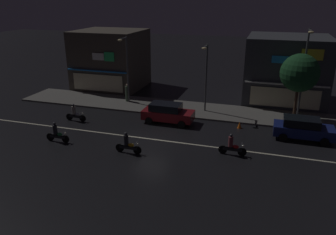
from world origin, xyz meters
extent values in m
plane|color=black|center=(0.00, 0.00, 0.00)|extent=(140.00, 140.00, 0.00)
cube|color=beige|center=(0.00, 0.00, 0.01)|extent=(30.55, 0.16, 0.01)
cube|color=#5B5954|center=(0.00, 7.47, 0.07)|extent=(32.15, 4.49, 0.14)
cube|color=#4C443A|center=(-9.65, 13.16, 3.27)|extent=(7.36, 6.79, 6.54)
cube|color=#268CF2|center=(-9.65, 9.65, 2.60)|extent=(6.99, 0.24, 0.12)
cube|color=white|center=(-9.35, 9.71, 4.14)|extent=(1.34, 0.08, 0.74)
cube|color=#33E572|center=(-8.07, 9.71, 4.19)|extent=(1.12, 0.08, 0.95)
cube|color=beige|center=(-9.65, 9.71, 1.30)|extent=(5.89, 0.06, 1.80)
cube|color=#383A3F|center=(9.65, 13.36, 3.26)|extent=(7.74, 7.18, 6.51)
cube|color=white|center=(9.65, 9.65, 2.60)|extent=(7.35, 0.24, 0.12)
cube|color=#268CF2|center=(9.19, 9.71, 4.81)|extent=(2.08, 0.08, 0.65)
cube|color=yellow|center=(11.48, 9.71, 5.38)|extent=(1.82, 0.08, 0.95)
cube|color=beige|center=(9.65, 9.71, 1.30)|extent=(6.19, 0.06, 1.80)
cylinder|color=#47494C|center=(-5.16, 7.78, 3.35)|extent=(0.16, 0.16, 6.43)
cube|color=#47494C|center=(-5.16, 7.08, 6.47)|extent=(0.10, 1.40, 0.10)
ellipsoid|color=#F9E099|center=(-5.16, 6.38, 6.39)|extent=(0.44, 0.32, 0.20)
cylinder|color=#47494C|center=(2.68, 7.36, 3.19)|extent=(0.16, 0.16, 6.10)
cube|color=#47494C|center=(2.68, 6.66, 6.14)|extent=(0.10, 1.40, 0.10)
ellipsoid|color=#F9E099|center=(2.68, 5.96, 6.06)|extent=(0.44, 0.32, 0.20)
cylinder|color=#47494C|center=(10.79, 7.98, 3.94)|extent=(0.16, 0.16, 7.59)
cube|color=#47494C|center=(10.79, 7.28, 7.63)|extent=(0.10, 1.40, 0.10)
ellipsoid|color=#F9E099|center=(10.79, 6.58, 7.55)|extent=(0.44, 0.32, 0.20)
cylinder|color=#4C664C|center=(-5.38, 7.95, 0.91)|extent=(0.39, 0.39, 1.55)
sphere|color=tan|center=(-5.38, 7.95, 1.80)|extent=(0.22, 0.22, 0.22)
cylinder|color=#473323|center=(10.47, 7.46, 1.53)|extent=(0.24, 0.24, 2.77)
sphere|color=#194723|center=(10.47, 7.46, 4.18)|extent=(3.18, 3.18, 3.18)
cube|color=maroon|center=(0.23, 3.74, 0.69)|extent=(4.30, 1.78, 0.76)
cube|color=black|center=(0.01, 3.74, 1.37)|extent=(2.58, 1.57, 0.60)
cube|color=#F9F2CC|center=(2.34, 4.35, 0.79)|extent=(0.08, 0.20, 0.12)
cube|color=#F9F2CC|center=(2.34, 3.13, 0.79)|extent=(0.08, 0.20, 0.12)
cylinder|color=black|center=(1.64, 4.63, 0.31)|extent=(0.62, 0.20, 0.62)
cylinder|color=black|center=(1.64, 2.85, 0.31)|extent=(0.62, 0.20, 0.62)
cylinder|color=black|center=(-1.19, 4.63, 0.31)|extent=(0.62, 0.20, 0.62)
cylinder|color=black|center=(-1.19, 2.85, 0.31)|extent=(0.62, 0.20, 0.62)
cube|color=navy|center=(10.94, 3.40, 0.69)|extent=(4.30, 1.78, 0.76)
cube|color=black|center=(10.72, 3.40, 1.37)|extent=(2.58, 1.57, 0.60)
cube|color=#F9F2CC|center=(13.05, 4.01, 0.79)|extent=(0.08, 0.20, 0.12)
cube|color=#F9F2CC|center=(13.05, 2.80, 0.79)|extent=(0.08, 0.20, 0.12)
cylinder|color=black|center=(12.36, 4.29, 0.31)|extent=(0.62, 0.20, 0.62)
cylinder|color=black|center=(12.36, 2.51, 0.31)|extent=(0.62, 0.20, 0.62)
cylinder|color=black|center=(9.52, 4.29, 0.31)|extent=(0.62, 0.20, 0.62)
cylinder|color=black|center=(9.52, 2.51, 0.31)|extent=(0.62, 0.20, 0.62)
cylinder|color=black|center=(-5.75, -2.46, 0.30)|extent=(0.60, 0.08, 0.60)
cylinder|color=black|center=(-7.05, -2.46, 0.30)|extent=(0.60, 0.10, 0.60)
cube|color=black|center=(-6.40, -2.46, 0.40)|extent=(1.30, 0.14, 0.20)
ellipsoid|color=#268C3F|center=(-6.20, -2.46, 0.62)|extent=(0.44, 0.26, 0.24)
cube|color=black|center=(-6.60, -2.46, 0.55)|extent=(0.56, 0.22, 0.10)
cylinder|color=slate|center=(-5.80, -2.46, 0.85)|extent=(0.03, 0.60, 0.03)
sphere|color=white|center=(-5.71, -2.46, 0.75)|extent=(0.14, 0.14, 0.14)
cylinder|color=#232328|center=(-6.55, -2.46, 0.95)|extent=(0.32, 0.32, 0.70)
sphere|color=#333338|center=(-6.55, -2.46, 1.41)|extent=(0.22, 0.22, 0.22)
cylinder|color=black|center=(0.00, -2.63, 0.30)|extent=(0.60, 0.08, 0.60)
cylinder|color=black|center=(-1.30, -2.63, 0.30)|extent=(0.60, 0.10, 0.60)
cube|color=black|center=(-0.65, -2.63, 0.40)|extent=(1.30, 0.14, 0.20)
ellipsoid|color=gold|center=(-0.45, -2.63, 0.62)|extent=(0.44, 0.26, 0.24)
cube|color=black|center=(-0.85, -2.63, 0.55)|extent=(0.56, 0.22, 0.10)
cylinder|color=slate|center=(-0.05, -2.63, 0.85)|extent=(0.03, 0.60, 0.03)
sphere|color=white|center=(0.04, -2.63, 0.75)|extent=(0.14, 0.14, 0.14)
cylinder|color=#232328|center=(-0.80, -2.63, 0.95)|extent=(0.32, 0.32, 0.70)
sphere|color=#333338|center=(-0.80, -2.63, 1.41)|extent=(0.22, 0.22, 0.22)
cylinder|color=black|center=(-6.84, 1.74, 0.30)|extent=(0.60, 0.08, 0.60)
cylinder|color=black|center=(-8.14, 1.74, 0.30)|extent=(0.60, 0.10, 0.60)
cube|color=black|center=(-7.49, 1.74, 0.40)|extent=(1.30, 0.14, 0.20)
ellipsoid|color=#B2B7BC|center=(-7.29, 1.74, 0.62)|extent=(0.44, 0.26, 0.24)
cube|color=black|center=(-7.69, 1.74, 0.55)|extent=(0.56, 0.22, 0.10)
cylinder|color=slate|center=(-6.89, 1.74, 0.85)|extent=(0.03, 0.60, 0.03)
sphere|color=white|center=(-6.80, 1.74, 0.75)|extent=(0.14, 0.14, 0.14)
cylinder|color=gray|center=(-7.64, 1.74, 0.95)|extent=(0.32, 0.32, 0.70)
sphere|color=#333338|center=(-7.64, 1.74, 1.41)|extent=(0.22, 0.22, 0.22)
cylinder|color=black|center=(6.84, -0.80, 0.30)|extent=(0.60, 0.08, 0.60)
cylinder|color=black|center=(5.54, -0.80, 0.30)|extent=(0.60, 0.10, 0.60)
cube|color=black|center=(6.19, -0.80, 0.40)|extent=(1.30, 0.14, 0.20)
ellipsoid|color=red|center=(6.39, -0.80, 0.62)|extent=(0.44, 0.26, 0.24)
cube|color=black|center=(5.99, -0.80, 0.55)|extent=(0.56, 0.22, 0.10)
cylinder|color=slate|center=(6.79, -0.80, 0.85)|extent=(0.03, 0.60, 0.03)
sphere|color=white|center=(6.88, -0.80, 0.75)|extent=(0.14, 0.14, 0.14)
cylinder|color=brown|center=(6.04, -0.80, 0.95)|extent=(0.32, 0.32, 0.70)
sphere|color=#333338|center=(6.04, -0.80, 1.41)|extent=(0.22, 0.22, 0.22)
cone|color=orange|center=(6.18, 4.22, 0.28)|extent=(0.36, 0.36, 0.55)
camera|label=1|loc=(8.00, -21.39, 10.16)|focal=35.28mm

